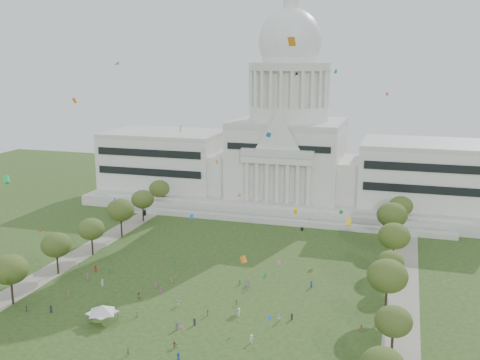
% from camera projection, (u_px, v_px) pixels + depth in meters
% --- Properties ---
extents(ground, '(400.00, 400.00, 0.00)m').
position_uv_depth(ground, '(184.00, 322.00, 128.68)').
color(ground, '#2B431A').
rests_on(ground, ground).
extents(capitol, '(160.00, 64.50, 91.30)m').
position_uv_depth(capitol, '(288.00, 150.00, 230.18)').
color(capitol, '#BAB7AE').
rests_on(capitol, ground).
extents(path_left, '(8.00, 160.00, 0.04)m').
position_uv_depth(path_left, '(75.00, 257.00, 170.23)').
color(path_left, gray).
rests_on(path_left, ground).
extents(path_right, '(8.00, 160.00, 0.04)m').
position_uv_depth(path_right, '(403.00, 295.00, 143.26)').
color(path_right, gray).
rests_on(path_right, ground).
extents(row_tree_l_1, '(8.86, 8.86, 12.59)m').
position_uv_depth(row_tree_l_1, '(10.00, 270.00, 136.38)').
color(row_tree_l_1, black).
rests_on(row_tree_l_1, ground).
extents(row_tree_r_1, '(7.58, 7.58, 10.78)m').
position_uv_depth(row_tree_r_1, '(394.00, 321.00, 112.42)').
color(row_tree_r_1, black).
rests_on(row_tree_r_1, ground).
extents(row_tree_l_2, '(8.42, 8.42, 11.97)m').
position_uv_depth(row_tree_l_2, '(56.00, 245.00, 155.70)').
color(row_tree_l_2, black).
rests_on(row_tree_l_2, ground).
extents(row_tree_r_2, '(9.55, 9.55, 13.58)m').
position_uv_depth(row_tree_r_2, '(387.00, 276.00, 130.52)').
color(row_tree_r_2, black).
rests_on(row_tree_r_2, ground).
extents(row_tree_l_3, '(8.12, 8.12, 11.55)m').
position_uv_depth(row_tree_l_3, '(91.00, 229.00, 171.04)').
color(row_tree_l_3, black).
rests_on(row_tree_l_3, ground).
extents(row_tree_r_3, '(7.01, 7.01, 9.98)m').
position_uv_depth(row_tree_r_3, '(391.00, 262.00, 146.95)').
color(row_tree_r_3, black).
rests_on(row_tree_r_3, ground).
extents(row_tree_l_4, '(9.29, 9.29, 13.21)m').
position_uv_depth(row_tree_l_4, '(121.00, 210.00, 188.10)').
color(row_tree_l_4, black).
rests_on(row_tree_l_4, ground).
extents(row_tree_r_4, '(9.19, 9.19, 13.06)m').
position_uv_depth(row_tree_r_4, '(394.00, 236.00, 160.93)').
color(row_tree_r_4, black).
rests_on(row_tree_r_4, ground).
extents(row_tree_l_5, '(8.33, 8.33, 11.85)m').
position_uv_depth(row_tree_l_5, '(143.00, 199.00, 206.02)').
color(row_tree_l_5, black).
rests_on(row_tree_l_5, ground).
extents(row_tree_r_5, '(9.82, 9.82, 13.96)m').
position_uv_depth(row_tree_r_5, '(392.00, 215.00, 180.01)').
color(row_tree_r_5, black).
rests_on(row_tree_r_5, ground).
extents(row_tree_l_6, '(8.19, 8.19, 11.64)m').
position_uv_depth(row_tree_l_6, '(159.00, 189.00, 223.47)').
color(row_tree_l_6, black).
rests_on(row_tree_l_6, ground).
extents(row_tree_r_6, '(8.42, 8.42, 11.97)m').
position_uv_depth(row_tree_r_6, '(401.00, 206.00, 196.40)').
color(row_tree_r_6, black).
rests_on(row_tree_r_6, ground).
extents(event_tent, '(9.57, 9.57, 4.23)m').
position_uv_depth(event_tent, '(102.00, 309.00, 128.05)').
color(event_tent, '#4C4C4C').
rests_on(event_tent, ground).
extents(person_0, '(0.86, 0.95, 1.63)m').
position_uv_depth(person_0, '(361.00, 328.00, 124.30)').
color(person_0, olive).
rests_on(person_0, ground).
extents(person_2, '(1.07, 0.86, 1.91)m').
position_uv_depth(person_2, '(279.00, 318.00, 128.53)').
color(person_2, silver).
rests_on(person_2, ground).
extents(person_3, '(0.73, 1.30, 1.96)m').
position_uv_depth(person_3, '(239.00, 312.00, 131.67)').
color(person_3, silver).
rests_on(person_3, ground).
extents(person_4, '(0.77, 1.07, 1.64)m').
position_uv_depth(person_4, '(208.00, 312.00, 131.73)').
color(person_4, '#994C8C').
rests_on(person_4, ground).
extents(person_5, '(1.64, 1.69, 1.82)m').
position_uv_depth(person_5, '(177.00, 303.00, 136.38)').
color(person_5, silver).
rests_on(person_5, ground).
extents(person_6, '(1.02, 1.10, 1.89)m').
position_uv_depth(person_6, '(178.00, 357.00, 111.92)').
color(person_6, navy).
rests_on(person_6, ground).
extents(person_7, '(0.73, 0.74, 1.65)m').
position_uv_depth(person_7, '(128.00, 351.00, 114.38)').
color(person_7, '#33723F').
rests_on(person_7, ground).
extents(person_8, '(0.98, 0.71, 1.83)m').
position_uv_depth(person_8, '(139.00, 296.00, 140.82)').
color(person_8, olive).
rests_on(person_8, ground).
extents(person_9, '(1.22, 1.32, 1.85)m').
position_uv_depth(person_9, '(252.00, 339.00, 119.28)').
color(person_9, silver).
rests_on(person_9, ground).
extents(person_10, '(0.59, 0.86, 1.35)m').
position_uv_depth(person_10, '(237.00, 302.00, 137.75)').
color(person_10, '#33723F').
rests_on(person_10, ground).
extents(person_11, '(1.47, 0.66, 1.55)m').
position_uv_depth(person_11, '(175.00, 344.00, 117.15)').
color(person_11, olive).
rests_on(person_11, ground).
extents(distant_crowd, '(66.90, 41.03, 1.88)m').
position_uv_depth(distant_crowd, '(154.00, 288.00, 145.38)').
color(distant_crowd, '#26262B').
rests_on(distant_crowd, ground).
extents(kite_swarm, '(79.28, 108.63, 60.15)m').
position_uv_depth(kite_swarm, '(195.00, 197.00, 131.12)').
color(kite_swarm, '#E54C8C').
rests_on(kite_swarm, ground).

